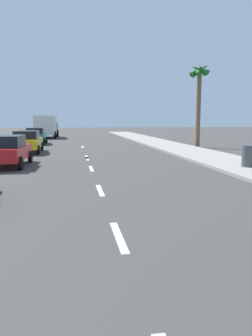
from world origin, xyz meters
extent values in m
plane|color=#423F3D|center=(0.00, 20.00, 0.00)|extent=(160.00, 160.00, 0.00)
cube|color=#9E998E|center=(7.51, 22.00, 0.07)|extent=(3.60, 80.00, 0.14)
cube|color=white|center=(0.00, 9.01, 0.00)|extent=(0.16, 1.80, 0.01)
cube|color=white|center=(0.00, 13.45, 0.00)|extent=(0.16, 1.80, 0.01)
cube|color=white|center=(0.00, 18.40, 0.00)|extent=(0.16, 1.80, 0.01)
cube|color=white|center=(0.00, 22.51, 0.00)|extent=(0.16, 1.80, 0.01)
cube|color=white|center=(0.00, 23.40, 0.00)|extent=(0.16, 1.80, 0.01)
cube|color=white|center=(0.00, 31.11, 0.00)|extent=(0.16, 1.80, 0.01)
cube|color=red|center=(-4.12, 19.97, 0.69)|extent=(1.91, 4.18, 0.64)
cube|color=black|center=(-4.13, 19.76, 1.29)|extent=(1.61, 2.20, 0.56)
cylinder|color=black|center=(-3.19, 21.33, 0.32)|extent=(0.21, 0.65, 0.64)
cylinder|color=black|center=(-3.32, 18.53, 0.32)|extent=(0.21, 0.65, 0.64)
cube|color=gold|center=(-4.03, 26.82, 0.69)|extent=(1.77, 4.19, 0.64)
cube|color=black|center=(-4.03, 26.61, 1.29)|extent=(1.55, 2.18, 0.56)
cylinder|color=black|center=(-4.91, 28.24, 0.32)|extent=(0.18, 0.64, 0.64)
cylinder|color=black|center=(-3.16, 28.24, 0.32)|extent=(0.18, 0.64, 0.64)
cylinder|color=black|center=(-4.90, 25.39, 0.32)|extent=(0.18, 0.64, 0.64)
cylinder|color=black|center=(-3.15, 25.40, 0.32)|extent=(0.18, 0.64, 0.64)
cube|color=#14727A|center=(-4.27, 35.06, 0.69)|extent=(1.71, 4.02, 0.64)
cube|color=black|center=(-4.27, 34.86, 1.29)|extent=(1.50, 2.10, 0.56)
cylinder|color=black|center=(-5.11, 36.43, 0.32)|extent=(0.18, 0.64, 0.64)
cylinder|color=black|center=(-3.42, 36.41, 0.32)|extent=(0.18, 0.64, 0.64)
cylinder|color=black|center=(-5.12, 33.70, 0.32)|extent=(0.18, 0.64, 0.64)
cylinder|color=black|center=(-3.44, 33.69, 0.32)|extent=(0.18, 0.64, 0.64)
cube|color=#23478C|center=(-4.00, 48.20, 1.20)|extent=(2.49, 2.43, 1.40)
cube|color=silver|center=(-4.11, 45.21, 1.65)|extent=(2.56, 4.25, 2.30)
cylinder|color=black|center=(-5.20, 48.11, 0.45)|extent=(0.32, 0.91, 0.90)
cylinder|color=black|center=(-2.80, 48.02, 0.45)|extent=(0.32, 0.91, 0.90)
cylinder|color=black|center=(-5.35, 44.22, 0.45)|extent=(0.32, 0.91, 0.90)
cylinder|color=black|center=(-2.95, 44.12, 0.45)|extent=(0.32, 0.91, 0.90)
cylinder|color=brown|center=(9.68, 29.27, 3.28)|extent=(0.37, 0.37, 6.56)
cone|color=#195B23|center=(9.93, 29.27, 6.41)|extent=(0.47, 1.67, 1.01)
cone|color=#195B23|center=(9.82, 29.47, 6.41)|extent=(1.53, 1.34, 1.28)
cone|color=#195B23|center=(9.59, 29.50, 6.41)|extent=(1.62, 0.98, 1.30)
cone|color=#195B23|center=(9.43, 29.29, 6.41)|extent=(0.55, 1.50, 1.23)
cone|color=#195B23|center=(9.58, 29.04, 6.41)|extent=(1.64, 1.14, 1.05)
cone|color=#195B23|center=(9.82, 29.06, 6.41)|extent=(1.37, 1.23, 1.01)
cylinder|color=#47474C|center=(7.32, 16.91, 0.65)|extent=(0.60, 0.60, 1.02)
camera|label=1|loc=(-0.89, 2.68, 2.36)|focal=35.00mm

